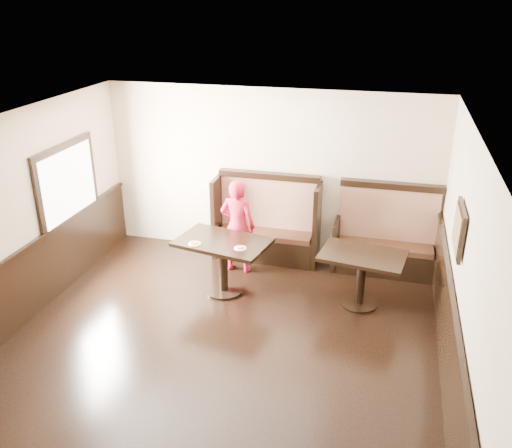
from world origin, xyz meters
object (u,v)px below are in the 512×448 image
(booth_neighbor, at_px, (386,243))
(table_main, at_px, (223,253))
(booth_main, at_px, (267,228))
(table_neighbor, at_px, (362,267))
(child, at_px, (238,226))

(booth_neighbor, bearing_deg, table_main, -150.79)
(booth_main, distance_m, table_neighbor, 2.01)
(booth_neighbor, distance_m, table_neighbor, 1.20)
(booth_main, xyz_separation_m, child, (-0.34, -0.58, 0.24))
(booth_main, distance_m, table_main, 1.34)
(child, bearing_deg, table_main, 90.93)
(table_neighbor, bearing_deg, booth_neighbor, 83.66)
(booth_main, bearing_deg, table_main, -105.44)
(booth_neighbor, relative_size, table_main, 1.14)
(table_neighbor, height_order, child, child)
(child, bearing_deg, table_neighbor, 166.50)
(booth_neighbor, bearing_deg, table_neighbor, -104.94)
(booth_main, height_order, child, child)
(booth_main, bearing_deg, child, -119.91)
(table_main, bearing_deg, table_neighbor, 15.00)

